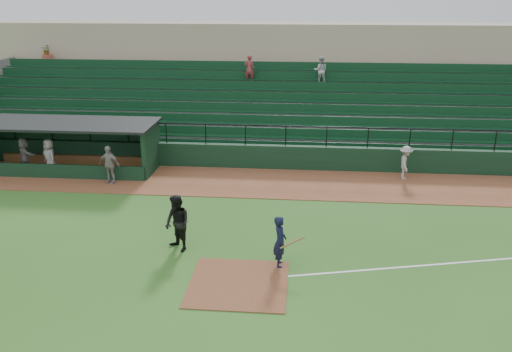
{
  "coord_description": "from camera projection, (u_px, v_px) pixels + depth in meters",
  "views": [
    {
      "loc": [
        1.83,
        -15.13,
        8.53
      ],
      "look_at": [
        0.0,
        5.0,
        1.4
      ],
      "focal_mm": 37.26,
      "sensor_mm": 36.0,
      "label": 1
    }
  ],
  "objects": [
    {
      "name": "umpire",
      "position": [
        177.0,
        223.0,
        18.06
      ],
      "size": [
        1.22,
        1.21,
        1.99
      ],
      "primitive_type": "imported",
      "rotation": [
        0.0,
        0.0,
        -0.75
      ],
      "color": "black",
      "rests_on": "ground"
    },
    {
      "name": "home_plate_dirt",
      "position": [
        238.0,
        283.0,
        16.26
      ],
      "size": [
        3.0,
        3.0,
        0.03
      ],
      "primitive_type": "cube",
      "color": "brown",
      "rests_on": "ground"
    },
    {
      "name": "ground",
      "position": [
        242.0,
        268.0,
        17.2
      ],
      "size": [
        90.0,
        90.0,
        0.0
      ],
      "primitive_type": "plane",
      "color": "#2E5D1E",
      "rests_on": "ground"
    },
    {
      "name": "batter_at_plate",
      "position": [
        280.0,
        241.0,
        17.04
      ],
      "size": [
        1.04,
        0.71,
        1.75
      ],
      "color": "black",
      "rests_on": "ground"
    },
    {
      "name": "dugout",
      "position": [
        71.0,
        141.0,
        26.57
      ],
      "size": [
        8.9,
        3.2,
        2.42
      ],
      "color": "black",
      "rests_on": "ground"
    },
    {
      "name": "dugout_player_a",
      "position": [
        109.0,
        164.0,
        24.38
      ],
      "size": [
        1.11,
        0.64,
        1.78
      ],
      "primitive_type": "imported",
      "rotation": [
        0.0,
        0.0,
        -0.21
      ],
      "color": "gray",
      "rests_on": "warning_track"
    },
    {
      "name": "foul_line",
      "position": [
        485.0,
        261.0,
        17.64
      ],
      "size": [
        17.49,
        4.44,
        0.01
      ],
      "primitive_type": "cube",
      "rotation": [
        0.0,
        0.0,
        0.24
      ],
      "color": "white",
      "rests_on": "ground"
    },
    {
      "name": "dugout_player_c",
      "position": [
        25.0,
        154.0,
        26.13
      ],
      "size": [
        1.47,
        1.37,
        1.65
      ],
      "primitive_type": "imported",
      "rotation": [
        0.0,
        0.0,
        2.42
      ],
      "color": "gray",
      "rests_on": "warning_track"
    },
    {
      "name": "runner",
      "position": [
        406.0,
        163.0,
        24.89
      ],
      "size": [
        0.71,
        1.1,
        1.61
      ],
      "primitive_type": "imported",
      "rotation": [
        0.0,
        0.0,
        1.46
      ],
      "color": "#A29E98",
      "rests_on": "warning_track"
    },
    {
      "name": "stadium_structure",
      "position": [
        273.0,
        99.0,
        31.89
      ],
      "size": [
        38.0,
        13.08,
        6.4
      ],
      "color": "black",
      "rests_on": "ground"
    },
    {
      "name": "warning_track",
      "position": [
        262.0,
        183.0,
        24.71
      ],
      "size": [
        40.0,
        4.0,
        0.03
      ],
      "primitive_type": "cube",
      "color": "brown",
      "rests_on": "ground"
    },
    {
      "name": "dugout_player_b",
      "position": [
        50.0,
        157.0,
        25.55
      ],
      "size": [
        1.01,
        0.98,
        1.75
      ],
      "primitive_type": "imported",
      "rotation": [
        0.0,
        0.0,
        -0.71
      ],
      "color": "gray",
      "rests_on": "warning_track"
    }
  ]
}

